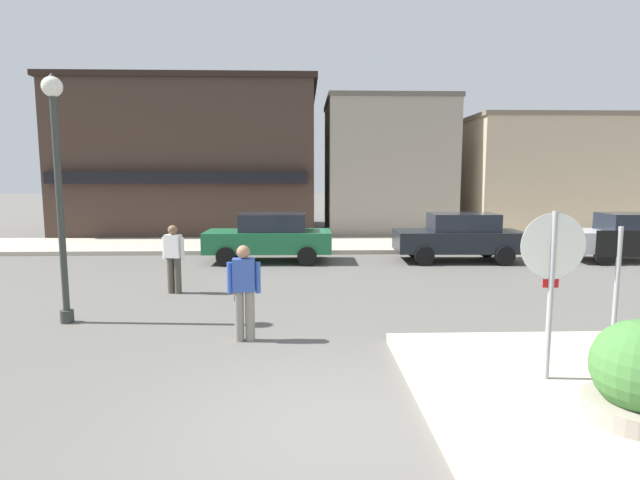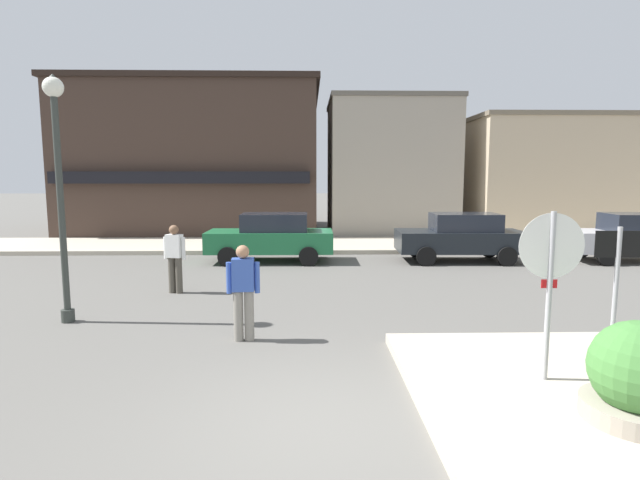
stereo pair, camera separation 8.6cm
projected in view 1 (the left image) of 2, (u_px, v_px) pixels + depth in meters
The scene contains 14 objects.
ground_plane at pixel (337, 428), 5.42m from camera, with size 160.00×160.00×0.00m, color #5B5954.
kerb_far at pixel (313, 245), 19.56m from camera, with size 80.00×4.00×0.15m, color #B7AD99.
stop_sign at pixel (552, 274), 6.24m from camera, with size 0.82×0.07×2.30m.
one_way_sign at pixel (616, 287), 6.35m from camera, with size 0.60×0.06×2.10m.
planter at pixel (640, 382), 5.28m from camera, with size 1.10×1.10×1.23m.
lamp_post at pixel (57, 164), 9.00m from camera, with size 0.36×0.36×4.54m.
parked_car_nearest at pixel (270, 237), 16.04m from camera, with size 4.01×1.89×1.56m.
parked_car_second at pixel (459, 236), 16.12m from camera, with size 4.05×1.98×1.56m.
parked_car_third at pixel (632, 236), 16.12m from camera, with size 4.10×2.07×1.56m.
pedestrian_crossing_near at pixel (174, 257), 11.64m from camera, with size 0.55×0.30×1.61m.
pedestrian_crossing_far at pixel (244, 290), 8.23m from camera, with size 0.55×0.24×1.61m.
building_corner_shop at pixel (200, 161), 25.46m from camera, with size 11.79×9.65×7.07m.
building_storefront_left_near at pixel (386, 168), 24.14m from camera, with size 5.80×5.54×6.33m.
building_storefront_left_mid at pixel (549, 176), 23.93m from camera, with size 8.39×5.64×5.49m.
Camera 1 is at (-0.35, -5.12, 2.71)m, focal length 28.00 mm.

